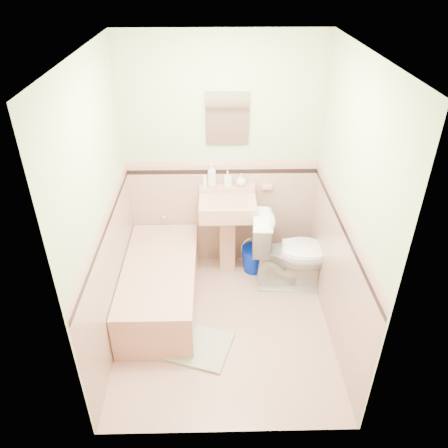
{
  "coord_description": "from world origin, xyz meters",
  "views": [
    {
      "loc": [
        -0.07,
        -3.07,
        3.08
      ],
      "look_at": [
        0.0,
        0.25,
        1.0
      ],
      "focal_mm": 35.24,
      "sensor_mm": 36.0,
      "label": 1
    }
  ],
  "objects_px": {
    "sink": "(227,237)",
    "bucket": "(254,259)",
    "medicine_cabinet": "(227,118)",
    "bathtub": "(161,286)",
    "shoe": "(178,340)",
    "soap_bottle_mid": "(228,178)",
    "soap_bottle_left": "(212,175)",
    "toilet": "(292,252)",
    "soap_bottle_right": "(241,180)"
  },
  "relations": [
    {
      "from": "bathtub",
      "to": "soap_bottle_mid",
      "type": "height_order",
      "value": "soap_bottle_mid"
    },
    {
      "from": "bathtub",
      "to": "soap_bottle_left",
      "type": "xyz_separation_m",
      "value": [
        0.52,
        0.71,
        0.88
      ]
    },
    {
      "from": "shoe",
      "to": "bathtub",
      "type": "bearing_deg",
      "value": 101.51
    },
    {
      "from": "bathtub",
      "to": "shoe",
      "type": "distance_m",
      "value": 0.62
    },
    {
      "from": "soap_bottle_mid",
      "to": "bucket",
      "type": "relative_size",
      "value": 0.59
    },
    {
      "from": "soap_bottle_left",
      "to": "toilet",
      "type": "height_order",
      "value": "soap_bottle_left"
    },
    {
      "from": "soap_bottle_left",
      "to": "shoe",
      "type": "distance_m",
      "value": 1.67
    },
    {
      "from": "bucket",
      "to": "soap_bottle_left",
      "type": "bearing_deg",
      "value": 159.79
    },
    {
      "from": "sink",
      "to": "soap_bottle_left",
      "type": "distance_m",
      "value": 0.69
    },
    {
      "from": "soap_bottle_right",
      "to": "bucket",
      "type": "height_order",
      "value": "soap_bottle_right"
    },
    {
      "from": "soap_bottle_mid",
      "to": "soap_bottle_right",
      "type": "height_order",
      "value": "soap_bottle_mid"
    },
    {
      "from": "soap_bottle_left",
      "to": "bucket",
      "type": "height_order",
      "value": "soap_bottle_left"
    },
    {
      "from": "bucket",
      "to": "medicine_cabinet",
      "type": "bearing_deg",
      "value": 146.39
    },
    {
      "from": "medicine_cabinet",
      "to": "soap_bottle_left",
      "type": "relative_size",
      "value": 1.84
    },
    {
      "from": "toilet",
      "to": "bathtub",
      "type": "bearing_deg",
      "value": 106.16
    },
    {
      "from": "sink",
      "to": "medicine_cabinet",
      "type": "relative_size",
      "value": 1.99
    },
    {
      "from": "soap_bottle_left",
      "to": "soap_bottle_right",
      "type": "bearing_deg",
      "value": 0.0
    },
    {
      "from": "soap_bottle_left",
      "to": "toilet",
      "type": "bearing_deg",
      "value": -27.81
    },
    {
      "from": "soap_bottle_right",
      "to": "bathtub",
      "type": "bearing_deg",
      "value": -139.25
    },
    {
      "from": "soap_bottle_mid",
      "to": "toilet",
      "type": "xyz_separation_m",
      "value": [
        0.66,
        -0.43,
        -0.64
      ]
    },
    {
      "from": "sink",
      "to": "soap_bottle_right",
      "type": "bearing_deg",
      "value": 51.34
    },
    {
      "from": "soap_bottle_mid",
      "to": "toilet",
      "type": "bearing_deg",
      "value": -33.38
    },
    {
      "from": "soap_bottle_mid",
      "to": "soap_bottle_right",
      "type": "distance_m",
      "value": 0.14
    },
    {
      "from": "bathtub",
      "to": "soap_bottle_mid",
      "type": "bearing_deg",
      "value": 46.05
    },
    {
      "from": "soap_bottle_mid",
      "to": "shoe",
      "type": "bearing_deg",
      "value": -110.77
    },
    {
      "from": "bathtub",
      "to": "soap_bottle_left",
      "type": "height_order",
      "value": "soap_bottle_left"
    },
    {
      "from": "soap_bottle_mid",
      "to": "bucket",
      "type": "xyz_separation_m",
      "value": [
        0.29,
        -0.17,
        -0.92
      ]
    },
    {
      "from": "toilet",
      "to": "soap_bottle_right",
      "type": "bearing_deg",
      "value": 54.53
    },
    {
      "from": "bathtub",
      "to": "bucket",
      "type": "height_order",
      "value": "bathtub"
    },
    {
      "from": "medicine_cabinet",
      "to": "soap_bottle_right",
      "type": "xyz_separation_m",
      "value": [
        0.14,
        -0.03,
        -0.65
      ]
    },
    {
      "from": "medicine_cabinet",
      "to": "shoe",
      "type": "bearing_deg",
      "value": -110.16
    },
    {
      "from": "medicine_cabinet",
      "to": "shoe",
      "type": "relative_size",
      "value": 3.25
    },
    {
      "from": "soap_bottle_left",
      "to": "bucket",
      "type": "relative_size",
      "value": 0.87
    },
    {
      "from": "sink",
      "to": "bucket",
      "type": "height_order",
      "value": "sink"
    },
    {
      "from": "bathtub",
      "to": "medicine_cabinet",
      "type": "bearing_deg",
      "value": 47.42
    },
    {
      "from": "bathtub",
      "to": "soap_bottle_right",
      "type": "relative_size",
      "value": 11.13
    },
    {
      "from": "sink",
      "to": "soap_bottle_right",
      "type": "distance_m",
      "value": 0.63
    },
    {
      "from": "bathtub",
      "to": "medicine_cabinet",
      "type": "height_order",
      "value": "medicine_cabinet"
    },
    {
      "from": "soap_bottle_left",
      "to": "sink",
      "type": "bearing_deg",
      "value": -48.51
    },
    {
      "from": "medicine_cabinet",
      "to": "bathtub",
      "type": "bearing_deg",
      "value": -132.58
    },
    {
      "from": "medicine_cabinet",
      "to": "soap_bottle_left",
      "type": "bearing_deg",
      "value": -169.33
    },
    {
      "from": "sink",
      "to": "soap_bottle_mid",
      "type": "xyz_separation_m",
      "value": [
        0.0,
        0.18,
        0.6
      ]
    },
    {
      "from": "soap_bottle_right",
      "to": "shoe",
      "type": "relative_size",
      "value": 0.95
    },
    {
      "from": "bathtub",
      "to": "soap_bottle_right",
      "type": "distance_m",
      "value": 1.36
    },
    {
      "from": "bathtub",
      "to": "toilet",
      "type": "xyz_separation_m",
      "value": [
        1.34,
        0.28,
        0.2
      ]
    },
    {
      "from": "medicine_cabinet",
      "to": "bucket",
      "type": "height_order",
      "value": "medicine_cabinet"
    },
    {
      "from": "soap_bottle_right",
      "to": "soap_bottle_mid",
      "type": "bearing_deg",
      "value": 180.0
    },
    {
      "from": "medicine_cabinet",
      "to": "soap_bottle_mid",
      "type": "distance_m",
      "value": 0.64
    },
    {
      "from": "medicine_cabinet",
      "to": "bucket",
      "type": "bearing_deg",
      "value": -33.61
    },
    {
      "from": "sink",
      "to": "bucket",
      "type": "relative_size",
      "value": 3.21
    }
  ]
}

